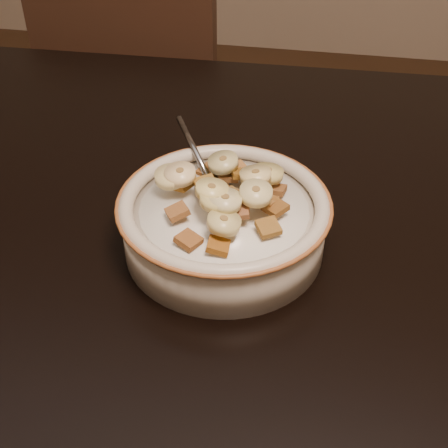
# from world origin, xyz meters

# --- Properties ---
(chair) EXTENTS (0.40, 0.40, 0.88)m
(chair) POSITION_xyz_m (-0.08, 0.53, 0.44)
(chair) COLOR black
(chair) RESTS_ON floor
(cereal_bowl) EXTENTS (0.20, 0.20, 0.05)m
(cereal_bowl) POSITION_xyz_m (0.26, 0.02, 0.77)
(cereal_bowl) COLOR beige
(cereal_bowl) RESTS_ON table
(milk) EXTENTS (0.17, 0.17, 0.00)m
(milk) POSITION_xyz_m (0.26, 0.02, 0.80)
(milk) COLOR white
(milk) RESTS_ON cereal_bowl
(spoon) EXTENTS (0.06, 0.06, 0.01)m
(spoon) POSITION_xyz_m (0.24, 0.04, 0.80)
(spoon) COLOR gray
(spoon) RESTS_ON cereal_bowl
(cereal_square_0) EXTENTS (0.03, 0.03, 0.01)m
(cereal_square_0) POSITION_xyz_m (0.26, 0.01, 0.82)
(cereal_square_0) COLOR brown
(cereal_square_0) RESTS_ON milk
(cereal_square_1) EXTENTS (0.03, 0.03, 0.01)m
(cereal_square_1) POSITION_xyz_m (0.26, 0.08, 0.81)
(cereal_square_1) COLOR #9B5D32
(cereal_square_1) RESTS_ON milk
(cereal_square_2) EXTENTS (0.03, 0.03, 0.01)m
(cereal_square_2) POSITION_xyz_m (0.26, -0.00, 0.82)
(cereal_square_2) COLOR #623A10
(cereal_square_2) RESTS_ON milk
(cereal_square_3) EXTENTS (0.02, 0.02, 0.01)m
(cereal_square_3) POSITION_xyz_m (0.27, -0.01, 0.82)
(cereal_square_3) COLOR brown
(cereal_square_3) RESTS_ON milk
(cereal_square_4) EXTENTS (0.02, 0.02, 0.01)m
(cereal_square_4) POSITION_xyz_m (0.30, 0.05, 0.81)
(cereal_square_4) COLOR brown
(cereal_square_4) RESTS_ON milk
(cereal_square_5) EXTENTS (0.03, 0.03, 0.01)m
(cereal_square_5) POSITION_xyz_m (0.30, 0.02, 0.81)
(cereal_square_5) COLOR #9C632F
(cereal_square_5) RESTS_ON milk
(cereal_square_6) EXTENTS (0.03, 0.03, 0.01)m
(cereal_square_6) POSITION_xyz_m (0.23, -0.04, 0.81)
(cereal_square_6) COLOR #935926
(cereal_square_6) RESTS_ON milk
(cereal_square_7) EXTENTS (0.03, 0.03, 0.01)m
(cereal_square_7) POSITION_xyz_m (0.22, -0.01, 0.81)
(cereal_square_7) COLOR brown
(cereal_square_7) RESTS_ON milk
(cereal_square_8) EXTENTS (0.03, 0.03, 0.01)m
(cereal_square_8) POSITION_xyz_m (0.31, 0.01, 0.81)
(cereal_square_8) COLOR brown
(cereal_square_8) RESTS_ON milk
(cereal_square_9) EXTENTS (0.03, 0.03, 0.01)m
(cereal_square_9) POSITION_xyz_m (0.26, -0.02, 0.81)
(cereal_square_9) COLOR brown
(cereal_square_9) RESTS_ON milk
(cereal_square_10) EXTENTS (0.03, 0.03, 0.01)m
(cereal_square_10) POSITION_xyz_m (0.23, 0.07, 0.80)
(cereal_square_10) COLOR brown
(cereal_square_10) RESTS_ON milk
(cereal_square_11) EXTENTS (0.03, 0.03, 0.01)m
(cereal_square_11) POSITION_xyz_m (0.27, 0.06, 0.81)
(cereal_square_11) COLOR brown
(cereal_square_11) RESTS_ON milk
(cereal_square_12) EXTENTS (0.02, 0.02, 0.01)m
(cereal_square_12) POSITION_xyz_m (0.26, -0.05, 0.81)
(cereal_square_12) COLOR #965318
(cereal_square_12) RESTS_ON milk
(cereal_square_13) EXTENTS (0.03, 0.03, 0.01)m
(cereal_square_13) POSITION_xyz_m (0.30, -0.02, 0.81)
(cereal_square_13) COLOR olive
(cereal_square_13) RESTS_ON milk
(cereal_square_14) EXTENTS (0.03, 0.03, 0.01)m
(cereal_square_14) POSITION_xyz_m (0.24, 0.03, 0.82)
(cereal_square_14) COLOR brown
(cereal_square_14) RESTS_ON milk
(cereal_square_15) EXTENTS (0.03, 0.03, 0.01)m
(cereal_square_15) POSITION_xyz_m (0.24, 0.07, 0.81)
(cereal_square_15) COLOR brown
(cereal_square_15) RESTS_ON milk
(cereal_square_16) EXTENTS (0.03, 0.03, 0.01)m
(cereal_square_16) POSITION_xyz_m (0.25, 0.06, 0.81)
(cereal_square_16) COLOR brown
(cereal_square_16) RESTS_ON milk
(cereal_square_17) EXTENTS (0.03, 0.03, 0.01)m
(cereal_square_17) POSITION_xyz_m (0.25, 0.07, 0.81)
(cereal_square_17) COLOR brown
(cereal_square_17) RESTS_ON milk
(cereal_square_18) EXTENTS (0.03, 0.03, 0.01)m
(cereal_square_18) POSITION_xyz_m (0.27, 0.01, 0.82)
(cereal_square_18) COLOR olive
(cereal_square_18) RESTS_ON milk
(cereal_square_19) EXTENTS (0.03, 0.03, 0.01)m
(cereal_square_19) POSITION_xyz_m (0.21, 0.03, 0.81)
(cereal_square_19) COLOR brown
(cereal_square_19) RESTS_ON milk
(banana_slice_0) EXTENTS (0.04, 0.04, 0.01)m
(banana_slice_0) POSITION_xyz_m (0.26, -0.01, 0.83)
(banana_slice_0) COLOR #FCEC9D
(banana_slice_0) RESTS_ON milk
(banana_slice_1) EXTENTS (0.04, 0.04, 0.02)m
(banana_slice_1) POSITION_xyz_m (0.25, 0.06, 0.82)
(banana_slice_1) COLOR #C9B97B
(banana_slice_1) RESTS_ON milk
(banana_slice_2) EXTENTS (0.04, 0.04, 0.01)m
(banana_slice_2) POSITION_xyz_m (0.21, 0.03, 0.82)
(banana_slice_2) COLOR #FFE19B
(banana_slice_2) RESTS_ON milk
(banana_slice_3) EXTENTS (0.04, 0.04, 0.02)m
(banana_slice_3) POSITION_xyz_m (0.26, -0.03, 0.82)
(banana_slice_3) COLOR #EBD188
(banana_slice_3) RESTS_ON milk
(banana_slice_4) EXTENTS (0.03, 0.03, 0.02)m
(banana_slice_4) POSITION_xyz_m (0.28, 0.04, 0.83)
(banana_slice_4) COLOR #FCE299
(banana_slice_4) RESTS_ON milk
(banana_slice_5) EXTENTS (0.04, 0.04, 0.01)m
(banana_slice_5) POSITION_xyz_m (0.20, 0.03, 0.82)
(banana_slice_5) COLOR #EADC8D
(banana_slice_5) RESTS_ON milk
(banana_slice_6) EXTENTS (0.04, 0.04, 0.01)m
(banana_slice_6) POSITION_xyz_m (0.25, -0.01, 0.83)
(banana_slice_6) COLOR #D3C874
(banana_slice_6) RESTS_ON milk
(banana_slice_7) EXTENTS (0.04, 0.04, 0.01)m
(banana_slice_7) POSITION_xyz_m (0.29, 0.05, 0.82)
(banana_slice_7) COLOR #E2C676
(banana_slice_7) RESTS_ON milk
(banana_slice_8) EXTENTS (0.04, 0.04, 0.02)m
(banana_slice_8) POSITION_xyz_m (0.29, 0.00, 0.83)
(banana_slice_8) COLOR #F8EB95
(banana_slice_8) RESTS_ON milk
(banana_slice_9) EXTENTS (0.04, 0.04, 0.01)m
(banana_slice_9) POSITION_xyz_m (0.25, 0.00, 0.83)
(banana_slice_9) COLOR #FFEF89
(banana_slice_9) RESTS_ON milk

